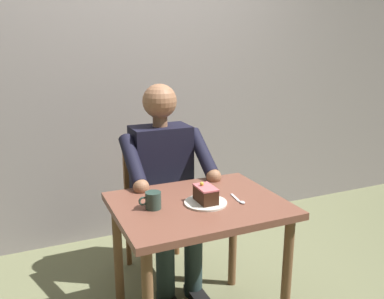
% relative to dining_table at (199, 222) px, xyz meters
% --- Properties ---
extents(cafe_rear_panel, '(6.40, 0.12, 3.00)m').
position_rel_dining_table_xyz_m(cafe_rear_panel, '(0.00, -1.31, 0.88)').
color(cafe_rear_panel, gray).
rests_on(cafe_rear_panel, ground).
extents(dining_table, '(0.85, 0.67, 0.73)m').
position_rel_dining_table_xyz_m(dining_table, '(0.00, 0.00, 0.00)').
color(dining_table, brown).
rests_on(dining_table, ground).
extents(chair, '(0.42, 0.42, 0.92)m').
position_rel_dining_table_xyz_m(chair, '(0.00, -0.66, -0.11)').
color(chair, brown).
rests_on(chair, ground).
extents(seated_person, '(0.53, 0.58, 1.27)m').
position_rel_dining_table_xyz_m(seated_person, '(-0.00, -0.49, 0.05)').
color(seated_person, black).
rests_on(seated_person, ground).
extents(dessert_plate, '(0.21, 0.21, 0.01)m').
position_rel_dining_table_xyz_m(dessert_plate, '(-0.02, 0.03, 0.12)').
color(dessert_plate, silver).
rests_on(dessert_plate, dining_table).
extents(cake_slice, '(0.08, 0.14, 0.10)m').
position_rel_dining_table_xyz_m(cake_slice, '(-0.02, 0.03, 0.16)').
color(cake_slice, '#391F11').
rests_on(cake_slice, dessert_plate).
extents(coffee_cup, '(0.11, 0.08, 0.08)m').
position_rel_dining_table_xyz_m(coffee_cup, '(0.24, -0.02, 0.15)').
color(coffee_cup, '#2C4139').
rests_on(coffee_cup, dining_table).
extents(dessert_spoon, '(0.03, 0.14, 0.01)m').
position_rel_dining_table_xyz_m(dessert_spoon, '(-0.19, 0.07, 0.11)').
color(dessert_spoon, silver).
rests_on(dessert_spoon, dining_table).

